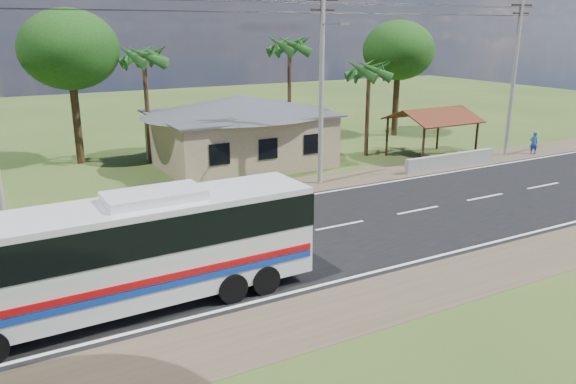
% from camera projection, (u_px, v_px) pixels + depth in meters
% --- Properties ---
extents(ground, '(120.00, 120.00, 0.00)m').
position_uv_depth(ground, '(340.00, 226.00, 24.80)').
color(ground, '#2F4A1A').
rests_on(ground, ground).
extents(road, '(120.00, 16.00, 0.03)m').
position_uv_depth(road, '(340.00, 226.00, 24.79)').
color(road, black).
rests_on(road, ground).
extents(house, '(12.40, 10.00, 5.00)m').
position_uv_depth(house, '(239.00, 123.00, 35.45)').
color(house, tan).
rests_on(house, ground).
extents(waiting_shed, '(5.20, 4.48, 3.35)m').
position_uv_depth(waiting_shed, '(433.00, 117.00, 37.17)').
color(waiting_shed, '#392514').
rests_on(waiting_shed, ground).
extents(concrete_barrier, '(7.00, 0.30, 0.90)m').
position_uv_depth(concrete_barrier, '(450.00, 161.00, 34.92)').
color(concrete_barrier, '#9E9E99').
rests_on(concrete_barrier, ground).
extents(utility_poles, '(32.80, 2.22, 11.00)m').
position_uv_depth(utility_poles, '(316.00, 79.00, 29.86)').
color(utility_poles, '#9E9E99').
rests_on(utility_poles, ground).
extents(palm_near, '(2.80, 2.80, 6.70)m').
position_uv_depth(palm_near, '(369.00, 71.00, 36.82)').
color(palm_near, '#47301E').
rests_on(palm_near, ground).
extents(palm_mid, '(2.80, 2.80, 8.20)m').
position_uv_depth(palm_mid, '(289.00, 47.00, 38.59)').
color(palm_mid, '#47301E').
rests_on(palm_mid, ground).
extents(palm_far, '(2.80, 2.80, 7.70)m').
position_uv_depth(palm_far, '(144.00, 57.00, 34.53)').
color(palm_far, '#47301E').
rests_on(palm_far, ground).
extents(tree_behind_house, '(6.00, 6.00, 9.61)m').
position_uv_depth(tree_behind_house, '(69.00, 50.00, 34.24)').
color(tree_behind_house, '#47301E').
rests_on(tree_behind_house, ground).
extents(tree_behind_shed, '(5.60, 5.60, 9.02)m').
position_uv_depth(tree_behind_shed, '(398.00, 51.00, 43.75)').
color(tree_behind_shed, '#47301E').
rests_on(tree_behind_shed, ground).
extents(coach_bus, '(11.97, 2.86, 3.70)m').
position_uv_depth(coach_bus, '(125.00, 246.00, 16.85)').
color(coach_bus, silver).
rests_on(coach_bus, ground).
extents(motorcycle, '(2.01, 1.13, 1.00)m').
position_uv_depth(motorcycle, '(446.00, 159.00, 35.32)').
color(motorcycle, black).
rests_on(motorcycle, ground).
extents(person, '(0.67, 0.57, 1.56)m').
position_uv_depth(person, '(534.00, 143.00, 38.65)').
color(person, '#1A4193').
rests_on(person, ground).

